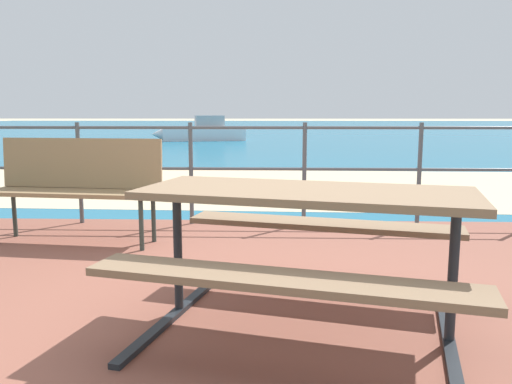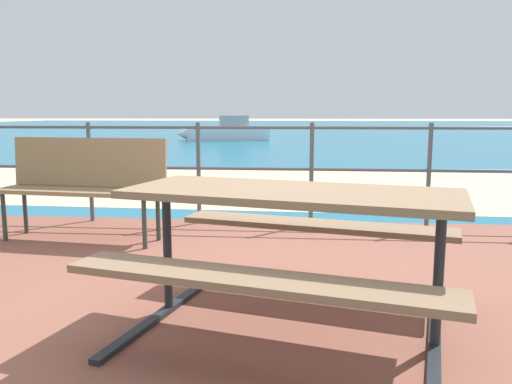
# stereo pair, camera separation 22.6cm
# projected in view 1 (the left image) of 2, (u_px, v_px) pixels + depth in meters

# --- Properties ---
(ground_plane) EXTENTS (240.00, 240.00, 0.00)m
(ground_plane) POSITION_uv_depth(u_px,v_px,m) (227.00, 321.00, 3.00)
(ground_plane) COLOR beige
(patio_paving) EXTENTS (6.40, 5.20, 0.06)m
(patio_paving) POSITION_uv_depth(u_px,v_px,m) (227.00, 316.00, 3.00)
(patio_paving) COLOR brown
(patio_paving) RESTS_ON ground
(sea_water) EXTENTS (90.00, 90.00, 0.01)m
(sea_water) POSITION_uv_depth(u_px,v_px,m) (270.00, 128.00, 42.51)
(sea_water) COLOR #196B8E
(sea_water) RESTS_ON ground
(beach_strip) EXTENTS (54.12, 6.43, 0.01)m
(beach_strip) POSITION_uv_depth(u_px,v_px,m) (257.00, 186.00, 8.61)
(beach_strip) COLOR beige
(beach_strip) RESTS_ON ground
(picnic_table) EXTENTS (2.01, 1.79, 0.76)m
(picnic_table) POSITION_uv_depth(u_px,v_px,m) (306.00, 223.00, 2.68)
(picnic_table) COLOR #7A6047
(picnic_table) RESTS_ON patio_paving
(park_bench) EXTENTS (1.56, 0.58, 0.93)m
(park_bench) POSITION_uv_depth(u_px,v_px,m) (77.00, 180.00, 4.58)
(park_bench) COLOR #8C704C
(park_bench) RESTS_ON patio_paving
(railing_fence) EXTENTS (5.94, 0.04, 1.06)m
(railing_fence) POSITION_uv_depth(u_px,v_px,m) (247.00, 161.00, 5.27)
(railing_fence) COLOR #4C5156
(railing_fence) RESTS_ON patio_paving
(boat_near) EXTENTS (4.27, 2.27, 1.12)m
(boat_near) POSITION_uv_depth(u_px,v_px,m) (203.00, 132.00, 23.07)
(boat_near) COLOR silver
(boat_near) RESTS_ON sea_water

